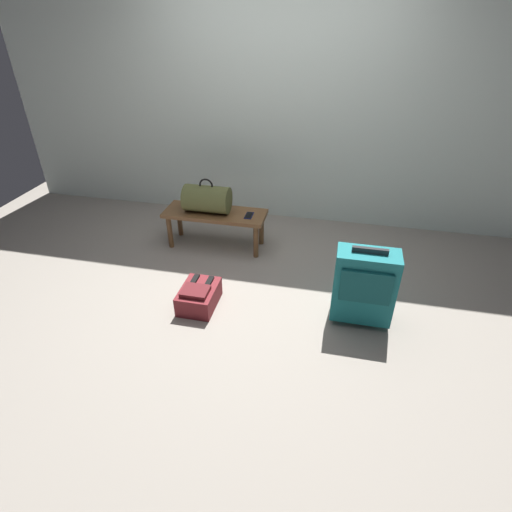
# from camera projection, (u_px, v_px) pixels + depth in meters

# --- Properties ---
(ground_plane) EXTENTS (6.60, 6.60, 0.00)m
(ground_plane) POSITION_uv_depth(u_px,v_px,m) (244.00, 294.00, 3.45)
(ground_plane) COLOR gray
(back_wall) EXTENTS (6.00, 0.10, 2.80)m
(back_wall) POSITION_uv_depth(u_px,v_px,m) (280.00, 87.00, 4.02)
(back_wall) COLOR silver
(back_wall) RESTS_ON ground
(bench) EXTENTS (1.00, 0.36, 0.38)m
(bench) POSITION_uv_depth(u_px,v_px,m) (215.00, 217.00, 3.98)
(bench) COLOR brown
(bench) RESTS_ON ground
(duffel_bag_olive) EXTENTS (0.44, 0.26, 0.34)m
(duffel_bag_olive) POSITION_uv_depth(u_px,v_px,m) (207.00, 199.00, 3.89)
(duffel_bag_olive) COLOR #51562D
(duffel_bag_olive) RESTS_ON bench
(cell_phone) EXTENTS (0.07, 0.14, 0.01)m
(cell_phone) POSITION_uv_depth(u_px,v_px,m) (249.00, 215.00, 3.87)
(cell_phone) COLOR #191E4C
(cell_phone) RESTS_ON bench
(suitcase_upright_teal) EXTENTS (0.45, 0.25, 0.66)m
(suitcase_upright_teal) POSITION_uv_depth(u_px,v_px,m) (364.00, 285.00, 2.99)
(suitcase_upright_teal) COLOR #14666B
(suitcase_upright_teal) RESTS_ON ground
(backpack_maroon) EXTENTS (0.28, 0.38, 0.21)m
(backpack_maroon) POSITION_uv_depth(u_px,v_px,m) (199.00, 296.00, 3.28)
(backpack_maroon) COLOR maroon
(backpack_maroon) RESTS_ON ground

